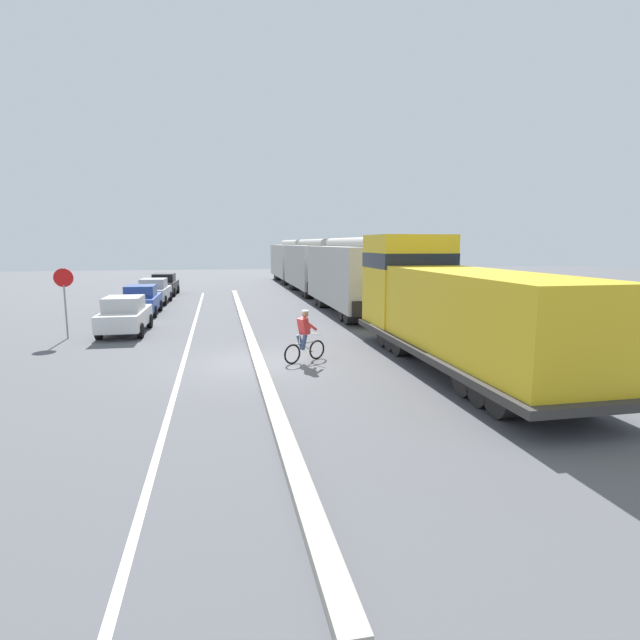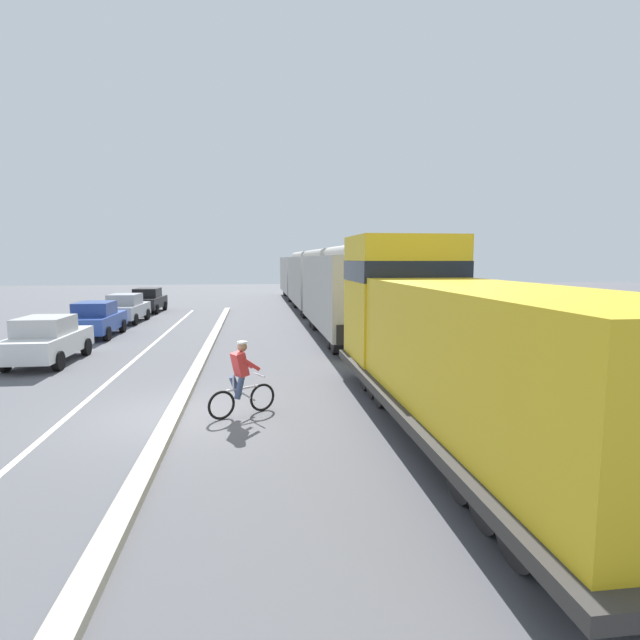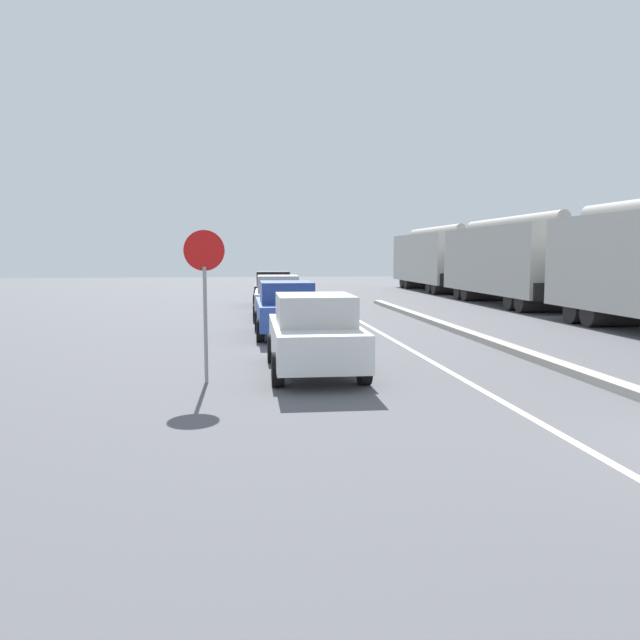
% 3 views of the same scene
% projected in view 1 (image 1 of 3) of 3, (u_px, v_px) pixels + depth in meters
% --- Properties ---
extents(ground_plane, '(120.00, 120.00, 0.00)m').
position_uv_depth(ground_plane, '(258.00, 363.00, 16.39)').
color(ground_plane, '#56565B').
extents(median_curb, '(0.36, 36.00, 0.16)m').
position_uv_depth(median_curb, '(247.00, 330.00, 22.19)').
color(median_curb, '#B2AD9E').
rests_on(median_curb, ground).
extents(lane_stripe, '(0.14, 36.00, 0.01)m').
position_uv_depth(lane_stripe, '(192.00, 333.00, 21.73)').
color(lane_stripe, silver).
rests_on(lane_stripe, ground).
extents(locomotive, '(3.10, 11.61, 4.20)m').
position_uv_depth(locomotive, '(449.00, 310.00, 15.83)').
color(locomotive, gold).
rests_on(locomotive, ground).
extents(hopper_car_lead, '(2.90, 10.60, 4.18)m').
position_uv_depth(hopper_car_lead, '(350.00, 276.00, 27.56)').
color(hopper_car_lead, '#B4B1A9').
rests_on(hopper_car_lead, ground).
extents(hopper_car_middle, '(2.90, 10.60, 4.18)m').
position_uv_depth(hopper_car_middle, '(312.00, 267.00, 38.79)').
color(hopper_car_middle, '#AFADA5').
rests_on(hopper_car_middle, ground).
extents(hopper_car_trailing, '(2.90, 10.60, 4.18)m').
position_uv_depth(hopper_car_trailing, '(290.00, 261.00, 50.02)').
color(hopper_car_trailing, '#B7B5AD').
rests_on(hopper_car_trailing, ground).
extents(parked_car_white, '(1.88, 4.22, 1.62)m').
position_uv_depth(parked_car_white, '(125.00, 315.00, 21.56)').
color(parked_car_white, silver).
rests_on(parked_car_white, ground).
extents(parked_car_blue, '(1.85, 4.21, 1.62)m').
position_uv_depth(parked_car_blue, '(142.00, 300.00, 27.26)').
color(parked_car_blue, '#28479E').
rests_on(parked_car_blue, ground).
extents(parked_car_silver, '(1.96, 4.26, 1.62)m').
position_uv_depth(parked_car_silver, '(154.00, 291.00, 32.31)').
color(parked_car_silver, '#B7BABF').
rests_on(parked_car_silver, ground).
extents(parked_car_black, '(1.94, 4.25, 1.62)m').
position_uv_depth(parked_car_black, '(165.00, 284.00, 37.65)').
color(parked_car_black, black).
rests_on(parked_car_black, ground).
extents(cyclist, '(1.52, 0.90, 1.71)m').
position_uv_depth(cyclist, '(304.00, 337.00, 16.39)').
color(cyclist, black).
rests_on(cyclist, ground).
extents(stop_sign, '(0.76, 0.08, 2.88)m').
position_uv_depth(stop_sign, '(64.00, 289.00, 20.25)').
color(stop_sign, gray).
rests_on(stop_sign, ground).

